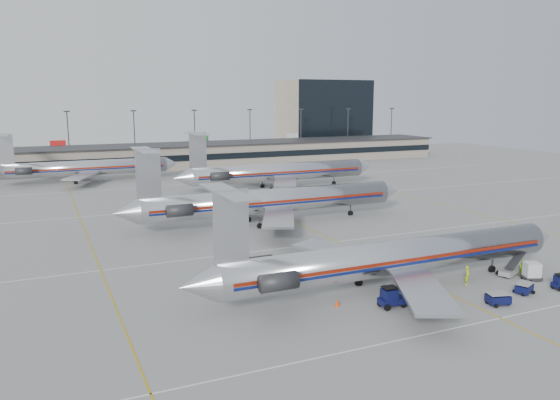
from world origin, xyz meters
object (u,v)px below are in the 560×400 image
jet_foreground (388,258)px  jet_second_row (266,201)px  tug_center (437,304)px  uld_container (532,271)px  belt_loader (511,269)px

jet_foreground → jet_second_row: size_ratio=0.93×
jet_foreground → tug_center: 7.12m
jet_second_row → jet_foreground: bearing=-90.5°
jet_second_row → uld_container: size_ratio=21.13×
belt_loader → jet_second_row: bearing=91.7°
belt_loader → jet_foreground: bearing=151.8°
belt_loader → tug_center: bearing=177.3°
jet_second_row → uld_container: bearing=-66.5°
tug_center → uld_container: (14.95, 2.99, 0.17)m
uld_container → belt_loader: (-0.61, 2.08, -0.35)m
uld_container → belt_loader: 2.19m
jet_foreground → uld_container: size_ratio=19.68×
jet_foreground → uld_container: (15.59, -3.64, -2.33)m
jet_foreground → jet_second_row: (0.28, 31.57, 0.24)m
tug_center → belt_loader: (14.34, 5.07, -0.17)m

